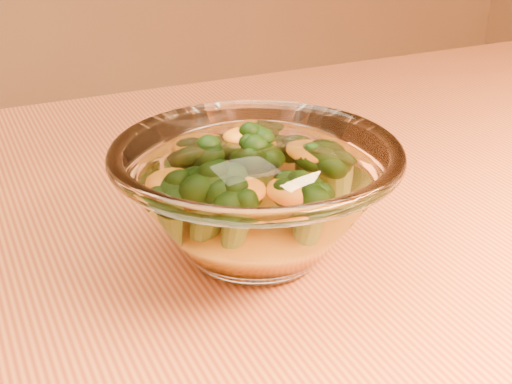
{
  "coord_description": "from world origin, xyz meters",
  "views": [
    {
      "loc": [
        -0.23,
        -0.41,
        1.01
      ],
      "look_at": [
        -0.05,
        -0.01,
        0.8
      ],
      "focal_mm": 50.0,
      "sensor_mm": 36.0,
      "label": 1
    }
  ],
  "objects": [
    {
      "name": "table",
      "position": [
        0.0,
        0.0,
        0.65
      ],
      "size": [
        1.2,
        0.8,
        0.75
      ],
      "color": "#B86937",
      "rests_on": "ground"
    },
    {
      "name": "glass_bowl",
      "position": [
        -0.05,
        -0.01,
        0.8
      ],
      "size": [
        0.2,
        0.2,
        0.09
      ],
      "color": "white",
      "rests_on": "table"
    },
    {
      "name": "broccoli_heap",
      "position": [
        -0.05,
        0.0,
        0.81
      ],
      "size": [
        0.13,
        0.12,
        0.06
      ],
      "color": "black",
      "rests_on": "cheese_sauce"
    },
    {
      "name": "cheese_sauce",
      "position": [
        -0.05,
        -0.01,
        0.78
      ],
      "size": [
        0.1,
        0.1,
        0.03
      ],
      "primitive_type": "ellipsoid",
      "color": "orange",
      "rests_on": "glass_bowl"
    }
  ]
}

